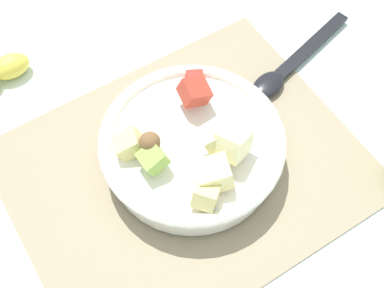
# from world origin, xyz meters

# --- Properties ---
(ground_plane) EXTENTS (2.40, 2.40, 0.00)m
(ground_plane) POSITION_xyz_m (0.00, 0.00, 0.00)
(ground_plane) COLOR silver
(placemat) EXTENTS (0.45, 0.36, 0.01)m
(placemat) POSITION_xyz_m (0.00, 0.00, 0.00)
(placemat) COLOR gray
(placemat) RESTS_ON ground_plane
(salad_bowl) EXTENTS (0.24, 0.24, 0.10)m
(salad_bowl) POSITION_xyz_m (0.01, 0.01, 0.04)
(salad_bowl) COLOR white
(salad_bowl) RESTS_ON placemat
(serving_spoon) EXTENTS (0.22, 0.08, 0.01)m
(serving_spoon) POSITION_xyz_m (0.21, 0.06, 0.01)
(serving_spoon) COLOR black
(serving_spoon) RESTS_ON placemat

